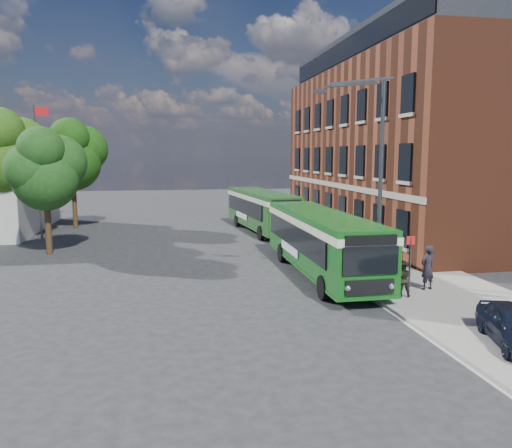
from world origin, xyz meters
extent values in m
plane|color=#272729|center=(0.00, 0.00, 0.00)|extent=(120.00, 120.00, 0.00)
cube|color=gray|center=(7.00, 8.00, 0.07)|extent=(6.00, 48.00, 0.15)
cube|color=beige|center=(3.95, 8.00, 0.01)|extent=(0.12, 48.00, 0.01)
cube|color=brown|center=(14.00, 12.00, 6.00)|extent=(12.00, 26.00, 12.00)
cube|color=#B9B19D|center=(7.96, 12.00, 3.60)|extent=(0.12, 26.00, 0.35)
cube|color=black|center=(14.00, 12.00, 13.10)|extent=(10.80, 24.80, 2.20)
cube|color=black|center=(8.57, 12.00, 13.10)|extent=(0.08, 24.00, 1.40)
cylinder|color=#3A3D40|center=(-12.50, 13.00, 4.50)|extent=(0.10, 0.10, 9.00)
cube|color=red|center=(-12.05, 13.00, 8.60)|extent=(0.90, 0.02, 0.60)
cylinder|color=#3A3D40|center=(5.20, -2.00, 0.15)|extent=(0.44, 0.44, 0.30)
cylinder|color=#3A3D40|center=(5.20, -2.00, 4.50)|extent=(0.18, 0.18, 9.00)
cube|color=#3A3D40|center=(3.96, -2.60, 8.80)|extent=(2.58, 0.46, 0.37)
cube|color=#3A3D40|center=(3.96, -1.40, 8.80)|extent=(2.58, 0.46, 0.37)
cube|color=#3A3D40|center=(2.73, -3.08, 8.55)|extent=(0.55, 0.22, 0.16)
cube|color=#3A3D40|center=(2.73, -0.92, 8.55)|extent=(0.55, 0.22, 0.16)
cylinder|color=#3A3D40|center=(5.60, -4.20, 1.25)|extent=(0.08, 0.08, 2.50)
cube|color=red|center=(5.60, -4.20, 2.35)|extent=(0.35, 0.04, 0.35)
cube|color=#135918|center=(3.20, 0.16, 1.77)|extent=(2.50, 11.84, 2.45)
cube|color=#135918|center=(3.20, 0.16, 0.50)|extent=(2.54, 11.88, 0.14)
cube|color=black|center=(1.92, 0.46, 1.90)|extent=(0.08, 10.04, 1.10)
cube|color=black|center=(4.48, 0.46, 1.90)|extent=(0.08, 10.04, 1.10)
cube|color=#F6F1CA|center=(3.20, 0.16, 2.60)|extent=(2.56, 11.90, 0.32)
cube|color=#135918|center=(3.20, 0.16, 2.96)|extent=(2.40, 11.74, 0.12)
cube|color=black|center=(3.20, -5.79, 1.95)|extent=(2.15, 0.08, 1.05)
cube|color=black|center=(3.20, -5.80, 2.70)|extent=(2.00, 0.08, 0.38)
cube|color=black|center=(3.20, -5.80, 0.95)|extent=(1.90, 0.08, 0.55)
sphere|color=silver|center=(2.35, -5.78, 0.95)|extent=(0.26, 0.26, 0.26)
sphere|color=silver|center=(4.05, -5.78, 0.95)|extent=(0.26, 0.26, 0.26)
cube|color=black|center=(3.20, 6.11, 2.00)|extent=(2.00, 0.08, 0.90)
cube|color=white|center=(1.91, 1.16, 1.15)|extent=(0.04, 3.20, 0.45)
cylinder|color=black|center=(2.03, -3.96, 0.50)|extent=(0.28, 1.00, 1.00)
cylinder|color=black|center=(4.37, -3.96, 0.50)|extent=(0.28, 1.00, 1.00)
cylinder|color=black|center=(2.03, 3.28, 0.50)|extent=(0.28, 1.00, 1.00)
cylinder|color=black|center=(4.37, 3.28, 0.50)|extent=(0.28, 1.00, 1.00)
cube|color=#1F541D|center=(3.00, 14.21, 1.77)|extent=(3.61, 11.48, 2.45)
cube|color=#1F541D|center=(3.00, 14.21, 0.50)|extent=(3.65, 11.53, 0.14)
cube|color=black|center=(1.70, 14.38, 1.90)|extent=(1.02, 9.45, 1.10)
cube|color=black|center=(4.24, 14.64, 1.90)|extent=(1.02, 9.45, 1.10)
cube|color=#F2E6C7|center=(3.00, 14.21, 2.60)|extent=(3.67, 11.55, 0.32)
cube|color=#1F541D|center=(3.00, 14.21, 2.96)|extent=(3.50, 11.37, 0.12)
cube|color=black|center=(3.56, 8.56, 1.95)|extent=(2.15, 0.29, 1.05)
cube|color=black|center=(3.56, 8.55, 2.70)|extent=(2.00, 0.28, 0.38)
cube|color=black|center=(3.56, 8.55, 0.95)|extent=(1.90, 0.27, 0.55)
sphere|color=silver|center=(2.72, 8.49, 0.95)|extent=(0.26, 0.26, 0.26)
sphere|color=silver|center=(4.41, 8.66, 0.95)|extent=(0.26, 0.26, 0.26)
cube|color=black|center=(2.44, 19.86, 2.00)|extent=(2.00, 0.28, 0.90)
cube|color=white|center=(1.62, 15.08, 1.15)|extent=(0.36, 3.19, 0.45)
cylinder|color=black|center=(2.22, 10.27, 0.50)|extent=(0.38, 1.02, 1.00)
cylinder|color=black|center=(4.55, 10.50, 0.50)|extent=(0.38, 1.02, 1.00)
cylinder|color=black|center=(1.55, 16.92, 0.50)|extent=(0.38, 1.02, 1.00)
cylinder|color=black|center=(3.88, 17.16, 0.50)|extent=(0.38, 1.02, 1.00)
imported|color=black|center=(6.62, -3.80, 1.09)|extent=(0.79, 0.63, 1.89)
imported|color=black|center=(5.10, -4.57, 0.87)|extent=(0.80, 0.67, 1.44)
cylinder|color=#382414|center=(-10.87, 7.77, 1.57)|extent=(0.36, 0.36, 3.14)
sphere|color=#1B4215|center=(-10.87, 7.77, 4.42)|extent=(3.71, 3.71, 3.71)
sphere|color=#1B4215|center=(-10.16, 8.34, 5.35)|extent=(3.14, 3.14, 3.14)
sphere|color=#1B4215|center=(-11.51, 7.27, 4.99)|extent=(2.85, 2.85, 2.85)
sphere|color=#1B4215|center=(-10.87, 7.05, 6.06)|extent=(2.57, 2.57, 2.57)
cylinder|color=#382414|center=(-14.33, 12.66, 1.87)|extent=(0.36, 0.36, 3.74)
sphere|color=#2A4F14|center=(-14.33, 12.66, 5.27)|extent=(4.42, 4.42, 4.42)
sphere|color=#2A4F14|center=(-13.48, 13.34, 6.38)|extent=(3.74, 3.74, 3.74)
sphere|color=#2A4F14|center=(-14.33, 11.81, 7.23)|extent=(3.06, 3.06, 3.06)
cylinder|color=#382414|center=(-11.14, 18.25, 1.82)|extent=(0.36, 0.36, 3.64)
sphere|color=#17420E|center=(-11.14, 18.25, 5.13)|extent=(4.31, 4.31, 4.31)
sphere|color=#17420E|center=(-10.32, 18.92, 6.21)|extent=(3.64, 3.64, 3.64)
sphere|color=#17420E|center=(-11.89, 17.67, 5.80)|extent=(3.31, 3.31, 3.31)
sphere|color=#17420E|center=(-11.14, 17.43, 7.04)|extent=(2.98, 2.98, 2.98)
camera|label=1|loc=(-4.13, -22.60, 5.80)|focal=35.00mm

